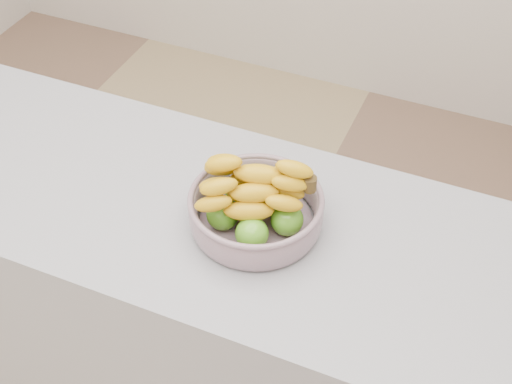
{
  "coord_description": "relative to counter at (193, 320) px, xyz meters",
  "views": [
    {
      "loc": [
        0.62,
        -0.86,
        2.04
      ],
      "look_at": [
        0.19,
        0.15,
        1.0
      ],
      "focal_mm": 50.0,
      "sensor_mm": 36.0,
      "label": 1
    }
  ],
  "objects": [
    {
      "name": "fruit_bowl",
      "position": [
        0.19,
        -0.0,
        0.51
      ],
      "size": [
        0.3,
        0.3,
        0.17
      ],
      "rotation": [
        0.0,
        0.0,
        0.29
      ],
      "color": "#94A3B2",
      "rests_on": "counter"
    },
    {
      "name": "counter",
      "position": [
        0.0,
        0.0,
        0.0
      ],
      "size": [
        2.0,
        0.6,
        0.9
      ],
      "primitive_type": "cube",
      "color": "gray",
      "rests_on": "ground"
    }
  ]
}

